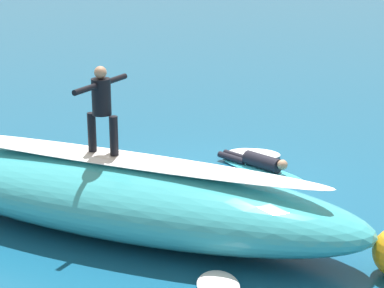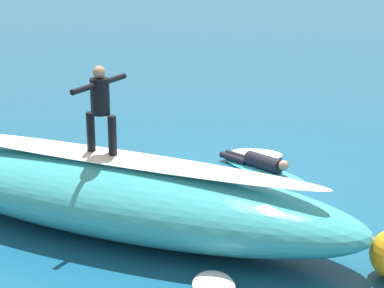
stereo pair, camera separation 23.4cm
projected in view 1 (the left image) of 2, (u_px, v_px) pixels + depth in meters
ground_plane at (193, 186)px, 14.44m from camera, size 120.00×120.00×0.00m
wave_crest at (115, 195)px, 12.23m from camera, size 9.03×3.59×1.27m
wave_foam_lip at (114, 158)px, 12.03m from camera, size 7.50×1.95×0.08m
surfboard_riding at (104, 156)px, 12.10m from camera, size 1.99×0.97×0.09m
surfer_riding at (102, 103)px, 11.83m from camera, size 0.57×1.38×1.48m
surfboard_paddling at (262, 170)px, 15.23m from camera, size 2.18×1.61×0.07m
surfer_paddling at (257, 161)px, 15.27m from camera, size 1.63×1.11×0.32m
foam_patch_near at (246, 155)px, 16.15m from camera, size 1.25×1.21×0.11m
foam_patch_mid at (257, 154)px, 16.19m from camera, size 1.06×0.71×0.12m
foam_patch_far at (218, 286)px, 10.40m from camera, size 0.89×1.05×0.16m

